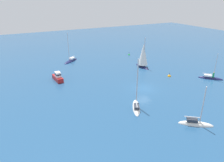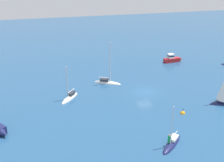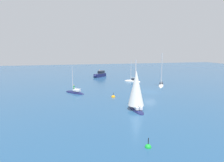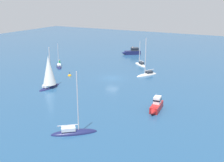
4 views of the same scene
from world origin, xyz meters
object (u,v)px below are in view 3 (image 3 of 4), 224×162
(ketch, at_px, (161,85))
(sailboat_1, at_px, (136,91))
(ketch_1, at_px, (132,81))
(channel_buoy, at_px, (148,147))
(sailboat, at_px, (75,93))
(mooring_buoy, at_px, (113,97))
(motor_cruiser, at_px, (100,74))

(ketch, relative_size, sailboat_1, 1.09)
(ketch_1, relative_size, channel_buoy, 5.20)
(sailboat, bearing_deg, sailboat_1, 169.55)
(ketch, relative_size, mooring_buoy, 6.84)
(ketch, bearing_deg, ketch_1, -118.21)
(sailboat_1, height_order, motor_cruiser, sailboat_1)
(motor_cruiser, xyz_separation_m, mooring_buoy, (-28.02, 2.23, -0.82))
(ketch, height_order, ketch_1, ketch)
(ketch, height_order, channel_buoy, ketch)
(mooring_buoy, bearing_deg, ketch_1, -30.69)
(ketch, relative_size, channel_buoy, 6.90)
(ketch, relative_size, sailboat, 1.38)
(motor_cruiser, bearing_deg, ketch, 84.03)
(mooring_buoy, bearing_deg, sailboat, 53.39)
(ketch, height_order, sailboat, ketch)
(sailboat, distance_m, sailboat_1, 16.40)
(ketch, relative_size, ketch_1, 1.33)
(sailboat_1, relative_size, mooring_buoy, 6.30)
(channel_buoy, bearing_deg, ketch_1, -17.19)
(sailboat_1, bearing_deg, sailboat, 33.24)
(ketch, xyz_separation_m, mooring_buoy, (-8.52, 14.63, -0.23))
(sailboat_1, xyz_separation_m, mooring_buoy, (8.37, 1.55, -2.85))
(motor_cruiser, height_order, mooring_buoy, motor_cruiser)
(ketch, bearing_deg, sailboat, -51.53)
(sailboat_1, distance_m, mooring_buoy, 8.97)
(sailboat_1, bearing_deg, motor_cruiser, -0.24)
(sailboat, relative_size, mooring_buoy, 4.95)
(ketch, bearing_deg, motor_cruiser, -117.53)
(sailboat_1, distance_m, ketch_1, 26.24)
(motor_cruiser, bearing_deg, sailboat, 29.22)
(motor_cruiser, bearing_deg, sailboat_1, 50.50)
(ketch_1, distance_m, mooring_buoy, 19.09)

